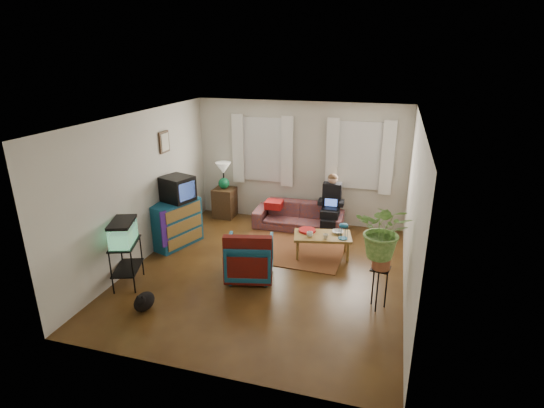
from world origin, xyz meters
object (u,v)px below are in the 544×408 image
(coffee_table, at_px, (322,245))
(aquarium_stand, at_px, (127,264))
(sofa, at_px, (299,212))
(side_table, at_px, (225,203))
(dresser, at_px, (175,223))
(armchair, at_px, (250,256))
(plant_stand, at_px, (379,288))

(coffee_table, bearing_deg, aquarium_stand, -158.50)
(sofa, distance_m, side_table, 1.77)
(dresser, relative_size, armchair, 1.29)
(coffee_table, bearing_deg, side_table, 139.01)
(coffee_table, bearing_deg, sofa, 109.24)
(sofa, xyz_separation_m, aquarium_stand, (-2.10, -3.02, -0.00))
(aquarium_stand, distance_m, armchair, 1.95)
(sofa, xyz_separation_m, coffee_table, (0.71, -1.16, -0.15))
(aquarium_stand, height_order, coffee_table, aquarium_stand)
(side_table, height_order, dresser, dresser)
(sofa, relative_size, coffee_table, 1.82)
(dresser, distance_m, coffee_table, 2.82)
(sofa, bearing_deg, coffee_table, -60.13)
(dresser, xyz_separation_m, armchair, (1.78, -0.80, -0.06))
(aquarium_stand, height_order, plant_stand, aquarium_stand)
(dresser, distance_m, plant_stand, 4.04)
(side_table, distance_m, aquarium_stand, 3.24)
(sofa, xyz_separation_m, armchair, (-0.31, -2.25, 0.02))
(aquarium_stand, bearing_deg, plant_stand, -13.11)
(dresser, bearing_deg, plant_stand, 2.70)
(aquarium_stand, distance_m, plant_stand, 3.90)
(coffee_table, bearing_deg, plant_stand, -65.35)
(side_table, xyz_separation_m, armchair, (1.44, -2.45, 0.05))
(sofa, height_order, coffee_table, sofa)
(armchair, bearing_deg, side_table, -72.64)
(sofa, relative_size, dresser, 1.90)
(armchair, bearing_deg, plant_stand, 157.40)
(coffee_table, bearing_deg, armchair, -145.07)
(sofa, distance_m, aquarium_stand, 3.68)
(side_table, xyz_separation_m, aquarium_stand, (-0.35, -3.22, 0.03))
(dresser, bearing_deg, armchair, -4.99)
(plant_stand, bearing_deg, armchair, 170.52)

